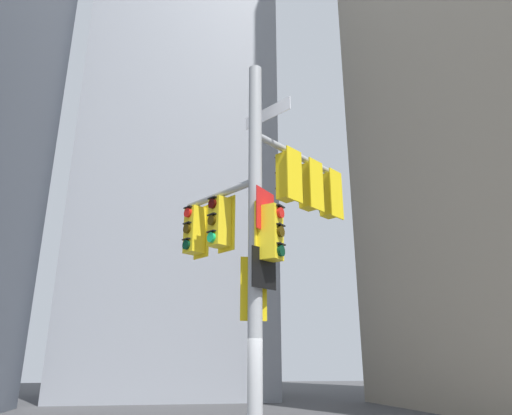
{
  "coord_description": "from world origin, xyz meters",
  "views": [
    {
      "loc": [
        -1.61,
        -8.16,
        2.06
      ],
      "look_at": [
        0.0,
        -0.08,
        4.83
      ],
      "focal_mm": 33.08,
      "sensor_mm": 36.0,
      "label": 1
    }
  ],
  "objects": [
    {
      "name": "signal_pole_assembly",
      "position": [
        0.28,
        0.52,
        4.59
      ],
      "size": [
        3.62,
        2.34,
        7.89
      ],
      "color": "#9EA0A3",
      "rests_on": "ground"
    },
    {
      "name": "building_mid_block",
      "position": [
        -1.0,
        27.48,
        21.49
      ],
      "size": [
        13.44,
        13.44,
        42.99
      ],
      "primitive_type": "cube",
      "color": "#9399A3",
      "rests_on": "ground"
    }
  ]
}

